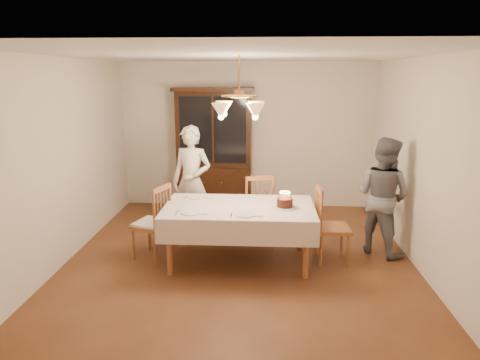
# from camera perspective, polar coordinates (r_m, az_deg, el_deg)

# --- Properties ---
(ground) EXTENTS (5.00, 5.00, 0.00)m
(ground) POSITION_cam_1_polar(r_m,az_deg,el_deg) (5.70, -0.11, -10.80)
(ground) COLOR #572E19
(ground) RESTS_ON ground
(room_shell) EXTENTS (5.00, 5.00, 5.00)m
(room_shell) POSITION_cam_1_polar(r_m,az_deg,el_deg) (5.23, -0.12, 5.12)
(room_shell) COLOR white
(room_shell) RESTS_ON ground
(dining_table) EXTENTS (1.90, 1.10, 0.76)m
(dining_table) POSITION_cam_1_polar(r_m,az_deg,el_deg) (5.45, -0.11, -4.26)
(dining_table) COLOR brown
(dining_table) RESTS_ON ground
(china_hutch) EXTENTS (1.38, 0.54, 2.16)m
(china_hutch) POSITION_cam_1_polar(r_m,az_deg,el_deg) (7.59, -3.44, 3.74)
(china_hutch) COLOR black
(china_hutch) RESTS_ON ground
(chair_far_side) EXTENTS (0.53, 0.51, 1.00)m
(chair_far_side) POSITION_cam_1_polar(r_m,az_deg,el_deg) (6.29, 2.27, -4.04)
(chair_far_side) COLOR brown
(chair_far_side) RESTS_ON ground
(chair_left_end) EXTENTS (0.54, 0.56, 1.00)m
(chair_left_end) POSITION_cam_1_polar(r_m,az_deg,el_deg) (5.78, -11.70, -5.88)
(chair_left_end) COLOR brown
(chair_left_end) RESTS_ON ground
(chair_right_end) EXTENTS (0.44, 0.46, 1.00)m
(chair_right_end) POSITION_cam_1_polar(r_m,az_deg,el_deg) (5.68, 12.10, -6.37)
(chair_right_end) COLOR brown
(chair_right_end) RESTS_ON ground
(elderly_woman) EXTENTS (0.69, 0.55, 1.67)m
(elderly_woman) POSITION_cam_1_polar(r_m,az_deg,el_deg) (6.36, -6.46, -0.25)
(elderly_woman) COLOR #EEE6C9
(elderly_woman) RESTS_ON ground
(adult_in_grey) EXTENTS (0.97, 0.97, 1.59)m
(adult_in_grey) POSITION_cam_1_polar(r_m,az_deg,el_deg) (6.04, 18.45, -2.04)
(adult_in_grey) COLOR slate
(adult_in_grey) RESTS_ON ground
(birthday_cake) EXTENTS (0.30, 0.30, 0.21)m
(birthday_cake) POSITION_cam_1_polar(r_m,az_deg,el_deg) (5.38, 5.98, -3.10)
(birthday_cake) COLOR white
(birthday_cake) RESTS_ON dining_table
(place_setting_near_left) EXTENTS (0.39, 0.24, 0.02)m
(place_setting_near_left) POSITION_cam_1_polar(r_m,az_deg,el_deg) (5.19, -6.48, -4.32)
(place_setting_near_left) COLOR white
(place_setting_near_left) RESTS_ON dining_table
(place_setting_near_right) EXTENTS (0.38, 0.24, 0.02)m
(place_setting_near_right) POSITION_cam_1_polar(r_m,az_deg,el_deg) (5.08, 0.85, -4.63)
(place_setting_near_right) COLOR white
(place_setting_near_right) RESTS_ON dining_table
(place_setting_far_left) EXTENTS (0.38, 0.23, 0.02)m
(place_setting_far_left) POSITION_cam_1_polar(r_m,az_deg,el_deg) (5.81, -5.60, -2.29)
(place_setting_far_left) COLOR white
(place_setting_far_left) RESTS_ON dining_table
(chandelier) EXTENTS (0.62, 0.62, 0.73)m
(chandelier) POSITION_cam_1_polar(r_m,az_deg,el_deg) (5.19, -0.12, 9.44)
(chandelier) COLOR #BF8C3F
(chandelier) RESTS_ON ground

